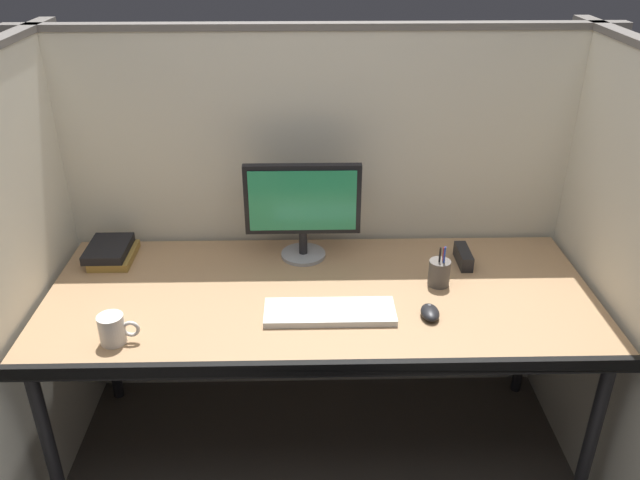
{
  "coord_description": "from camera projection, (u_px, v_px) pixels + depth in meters",
  "views": [
    {
      "loc": [
        -0.04,
        -1.59,
        1.93
      ],
      "look_at": [
        0.0,
        0.35,
        0.92
      ],
      "focal_mm": 35.87,
      "sensor_mm": 36.0,
      "label": 1
    }
  ],
  "objects": [
    {
      "name": "cubicle_partition_left",
      "position": [
        18.0,
        300.0,
        2.09
      ],
      "size": [
        0.06,
        1.41,
        1.57
      ],
      "color": "beige",
      "rests_on": "ground"
    },
    {
      "name": "keyboard_main",
      "position": [
        330.0,
        312.0,
        2.1
      ],
      "size": [
        0.43,
        0.15,
        0.02
      ],
      "primitive_type": "cube",
      "color": "silver",
      "rests_on": "desk"
    },
    {
      "name": "computer_mouse",
      "position": [
        430.0,
        312.0,
        2.08
      ],
      "size": [
        0.06,
        0.1,
        0.04
      ],
      "color": "black",
      "rests_on": "desk"
    },
    {
      "name": "cubicle_partition_right",
      "position": [
        618.0,
        292.0,
        2.13
      ],
      "size": [
        0.06,
        1.41,
        1.57
      ],
      "color": "beige",
      "rests_on": "ground"
    },
    {
      "name": "cubicle_partition_rear",
      "position": [
        318.0,
        224.0,
        2.6
      ],
      "size": [
        2.21,
        0.06,
        1.57
      ],
      "color": "beige",
      "rests_on": "ground"
    },
    {
      "name": "coffee_mug",
      "position": [
        113.0,
        329.0,
        1.95
      ],
      "size": [
        0.13,
        0.08,
        0.09
      ],
      "color": "silver",
      "rests_on": "desk"
    },
    {
      "name": "book_stack",
      "position": [
        111.0,
        252.0,
        2.42
      ],
      "size": [
        0.17,
        0.21,
        0.06
      ],
      "color": "olive",
      "rests_on": "desk"
    },
    {
      "name": "monitor_center",
      "position": [
        303.0,
        205.0,
        2.36
      ],
      "size": [
        0.43,
        0.17,
        0.37
      ],
      "color": "gray",
      "rests_on": "desk"
    },
    {
      "name": "red_stapler",
      "position": [
        463.0,
        257.0,
        2.4
      ],
      "size": [
        0.04,
        0.15,
        0.06
      ],
      "primitive_type": "cube",
      "color": "black",
      "rests_on": "desk"
    },
    {
      "name": "desk",
      "position": [
        320.0,
        306.0,
        2.24
      ],
      "size": [
        1.9,
        0.8,
        0.74
      ],
      "color": "#997551",
      "rests_on": "ground"
    },
    {
      "name": "pen_cup",
      "position": [
        439.0,
        273.0,
        2.25
      ],
      "size": [
        0.08,
        0.08,
        0.16
      ],
      "color": "#4C4742",
      "rests_on": "desk"
    }
  ]
}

